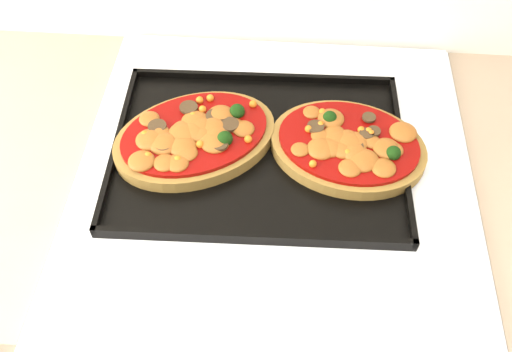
# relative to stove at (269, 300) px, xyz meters

# --- Properties ---
(stove) EXTENTS (0.60, 0.60, 0.91)m
(stove) POSITION_rel_stove_xyz_m (0.00, 0.00, 0.00)
(stove) COLOR white
(stove) RESTS_ON floor
(baking_tray) EXTENTS (0.45, 0.34, 0.02)m
(baking_tray) POSITION_rel_stove_xyz_m (-0.03, 0.02, 0.47)
(baking_tray) COLOR black
(baking_tray) RESTS_ON stove
(pizza_left) EXTENTS (0.30, 0.27, 0.04)m
(pizza_left) POSITION_rel_stove_xyz_m (-0.12, 0.03, 0.48)
(pizza_left) COLOR olive
(pizza_left) RESTS_ON baking_tray
(pizza_right) EXTENTS (0.27, 0.22, 0.03)m
(pizza_right) POSITION_rel_stove_xyz_m (0.11, 0.03, 0.48)
(pizza_right) COLOR olive
(pizza_right) RESTS_ON baking_tray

